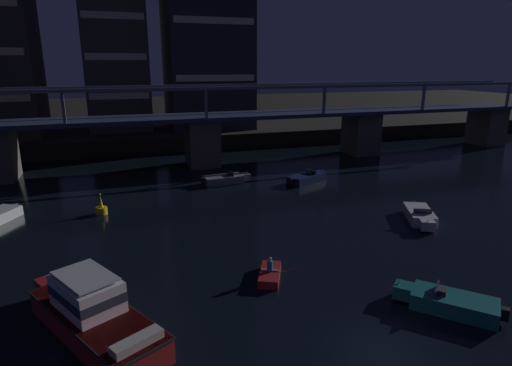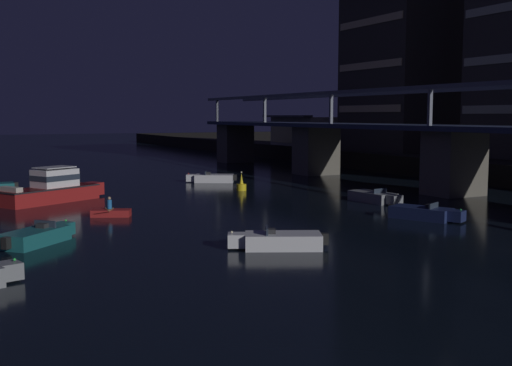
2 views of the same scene
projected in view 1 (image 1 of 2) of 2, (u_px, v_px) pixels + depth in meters
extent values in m
plane|color=black|center=(382.00, 354.00, 17.81)|extent=(400.00, 400.00, 0.00)
cube|color=black|center=(159.00, 114.00, 95.05)|extent=(240.00, 80.00, 2.20)
cube|color=#605B51|center=(202.00, 142.00, 50.76)|extent=(3.60, 4.40, 5.55)
cube|color=#605B51|center=(361.00, 133.00, 57.42)|extent=(3.60, 4.40, 5.55)
cube|color=#605B51|center=(486.00, 126.00, 64.08)|extent=(3.60, 4.40, 5.55)
cube|color=#2D3856|center=(201.00, 117.00, 49.95)|extent=(92.93, 6.40, 0.45)
cube|color=slate|center=(206.00, 89.00, 46.39)|extent=(92.93, 0.36, 0.36)
cube|color=slate|center=(196.00, 86.00, 51.69)|extent=(92.93, 0.36, 0.36)
cube|color=slate|center=(63.00, 107.00, 42.38)|extent=(0.30, 0.30, 3.20)
cube|color=slate|center=(206.00, 103.00, 46.82)|extent=(0.30, 0.30, 3.20)
cube|color=slate|center=(324.00, 100.00, 51.26)|extent=(0.30, 0.30, 3.20)
cube|color=slate|center=(423.00, 97.00, 55.69)|extent=(0.30, 0.30, 3.20)
cube|color=slate|center=(508.00, 95.00, 60.13)|extent=(0.30, 0.30, 3.20)
cube|color=#423D38|center=(114.00, 38.00, 62.11)|extent=(8.80, 10.24, 26.46)
cube|color=beige|center=(120.00, 96.00, 59.52)|extent=(8.09, 0.10, 0.90)
cube|color=beige|center=(116.00, 57.00, 58.10)|extent=(8.09, 0.10, 0.90)
cube|color=beige|center=(113.00, 15.00, 56.68)|extent=(8.09, 0.10, 0.90)
cube|color=beige|center=(216.00, 78.00, 60.37)|extent=(11.30, 0.10, 0.90)
cube|color=beige|center=(215.00, 20.00, 58.30)|extent=(11.30, 0.10, 0.90)
cube|color=maroon|center=(97.00, 324.00, 18.84)|extent=(6.10, 8.27, 1.20)
cube|color=maroon|center=(54.00, 287.00, 21.81)|extent=(1.78, 1.65, 1.04)
cube|color=black|center=(95.00, 313.00, 18.70)|extent=(6.21, 8.38, 0.10)
cube|color=white|center=(87.00, 293.00, 18.89)|extent=(3.37, 3.81, 1.40)
cube|color=#283342|center=(87.00, 292.00, 18.88)|extent=(3.43, 3.87, 0.44)
cube|color=silver|center=(85.00, 276.00, 18.66)|extent=(3.03, 3.43, 0.08)
cube|color=#B7B2A8|center=(137.00, 342.00, 16.40)|extent=(2.11, 1.52, 0.36)
cube|color=gray|center=(223.00, 180.00, 43.34)|extent=(4.06, 2.15, 0.80)
cube|color=gray|center=(245.00, 177.00, 44.26)|extent=(0.99, 1.07, 0.70)
cube|color=#283342|center=(231.00, 173.00, 43.51)|extent=(0.22, 1.35, 0.36)
cube|color=#262628|center=(229.00, 174.00, 43.43)|extent=(0.45, 0.59, 0.24)
cube|color=black|center=(203.00, 181.00, 42.47)|extent=(0.39, 0.39, 0.60)
sphere|color=beige|center=(247.00, 173.00, 44.24)|extent=(0.12, 0.12, 0.12)
cube|color=silver|center=(419.00, 215.00, 33.21)|extent=(3.35, 4.30, 0.80)
cube|color=silver|center=(427.00, 225.00, 30.90)|extent=(1.29, 1.25, 0.70)
cube|color=#283342|center=(423.00, 211.00, 32.25)|extent=(1.25, 0.69, 0.36)
cube|color=#262628|center=(422.00, 211.00, 32.50)|extent=(0.68, 0.61, 0.24)
cube|color=black|center=(413.00, 205.00, 35.24)|extent=(0.48, 0.48, 0.60)
sphere|color=beige|center=(428.00, 221.00, 30.55)|extent=(0.12, 0.12, 0.12)
cube|color=#19234C|center=(306.00, 179.00, 43.71)|extent=(4.30, 3.25, 0.80)
cube|color=#19234C|center=(320.00, 174.00, 45.28)|extent=(1.23, 1.27, 0.70)
cube|color=#283342|center=(311.00, 172.00, 44.11)|extent=(0.65, 1.27, 0.36)
cube|color=#262628|center=(310.00, 173.00, 43.97)|extent=(0.60, 0.67, 0.24)
cube|color=black|center=(291.00, 181.00, 42.27)|extent=(0.48, 0.48, 0.60)
sphere|color=#33D84C|center=(322.00, 170.00, 45.32)|extent=(0.12, 0.12, 0.12)
cube|color=#196066|center=(454.00, 304.00, 20.82)|extent=(3.97, 4.10, 0.80)
cube|color=#196066|center=(403.00, 291.00, 21.92)|extent=(1.34, 1.33, 0.70)
cube|color=#283342|center=(437.00, 289.00, 21.06)|extent=(1.06, 0.99, 0.36)
cube|color=#262628|center=(442.00, 291.00, 20.96)|extent=(0.68, 0.67, 0.24)
cube|color=black|center=(505.00, 314.00, 19.78)|extent=(0.51, 0.51, 0.60)
sphere|color=#33D84C|center=(399.00, 282.00, 21.93)|extent=(0.12, 0.12, 0.12)
cube|color=black|center=(15.00, 207.00, 34.66)|extent=(0.49, 0.49, 0.60)
cylinder|color=yellow|center=(102.00, 211.00, 34.42)|extent=(0.90, 0.90, 0.60)
cone|color=yellow|center=(101.00, 201.00, 34.20)|extent=(0.36, 0.36, 1.00)
sphere|color=#F2EAB2|center=(100.00, 194.00, 34.05)|extent=(0.16, 0.16, 0.16)
cube|color=maroon|center=(270.00, 274.00, 24.07)|extent=(2.11, 2.82, 0.48)
cube|color=#7F6647|center=(270.00, 270.00, 24.00)|extent=(0.98, 0.61, 0.06)
cylinder|color=#1E66B2|center=(270.00, 266.00, 23.82)|extent=(0.32, 0.32, 0.60)
sphere|color=tan|center=(270.00, 259.00, 23.71)|extent=(0.22, 0.22, 0.22)
cylinder|color=olive|center=(289.00, 270.00, 23.86)|extent=(1.39, 0.70, 0.59)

